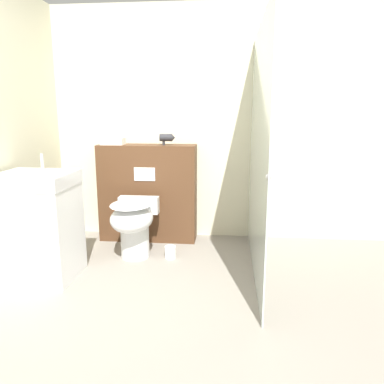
% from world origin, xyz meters
% --- Properties ---
extents(ground_plane, '(12.00, 12.00, 0.00)m').
position_xyz_m(ground_plane, '(0.00, 0.00, 0.00)').
color(ground_plane, gray).
extents(wall_back, '(8.00, 0.06, 2.50)m').
position_xyz_m(wall_back, '(0.00, 2.07, 1.25)').
color(wall_back, beige).
rests_on(wall_back, ground_plane).
extents(partition_panel, '(1.05, 0.31, 1.05)m').
position_xyz_m(partition_panel, '(-0.47, 1.86, 0.52)').
color(partition_panel, '#51331E').
rests_on(partition_panel, ground_plane).
extents(shower_glass, '(0.04, 1.86, 2.10)m').
position_xyz_m(shower_glass, '(0.64, 1.10, 1.05)').
color(shower_glass, silver).
rests_on(shower_glass, ground_plane).
extents(toilet, '(0.40, 0.60, 0.56)m').
position_xyz_m(toilet, '(-0.50, 1.28, 0.36)').
color(toilet, white).
rests_on(toilet, ground_plane).
extents(sink_vanity, '(0.59, 0.54, 1.05)m').
position_xyz_m(sink_vanity, '(-1.17, 0.79, 0.46)').
color(sink_vanity, white).
rests_on(sink_vanity, ground_plane).
extents(hair_drier, '(0.16, 0.08, 0.12)m').
position_xyz_m(hair_drier, '(-0.25, 1.82, 1.12)').
color(hair_drier, '#2D2D33').
rests_on(hair_drier, partition_panel).
extents(folded_towel, '(0.24, 0.17, 0.07)m').
position_xyz_m(folded_towel, '(-0.84, 1.85, 1.08)').
color(folded_towel, white).
rests_on(folded_towel, partition_panel).
extents(spare_toilet_roll, '(0.11, 0.11, 0.12)m').
position_xyz_m(spare_toilet_roll, '(-0.15, 1.31, 0.06)').
color(spare_toilet_roll, white).
rests_on(spare_toilet_roll, ground_plane).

